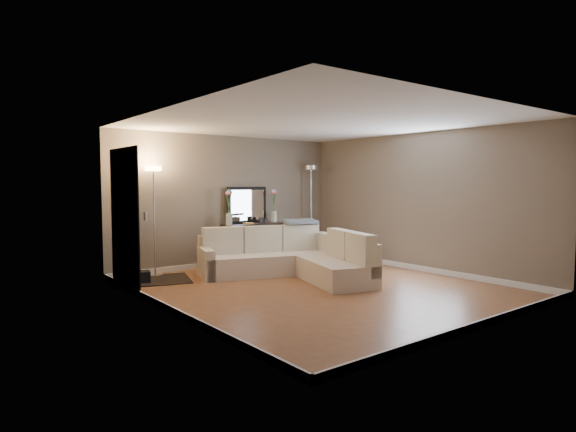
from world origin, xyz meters
TOP-DOWN VIEW (x-y plane):
  - floor at (0.00, 0.00)m, footprint 5.00×5.50m
  - ceiling at (0.00, 0.00)m, footprint 5.00×5.50m
  - wall_back at (0.00, 2.76)m, footprint 5.00×0.02m
  - wall_front at (0.00, -2.76)m, footprint 5.00×0.02m
  - wall_left at (-2.51, 0.00)m, footprint 0.02×5.50m
  - wall_right at (2.51, 0.00)m, footprint 0.02×5.50m
  - baseboard_back at (0.00, 2.73)m, footprint 5.00×0.03m
  - baseboard_front at (0.00, -2.73)m, footprint 5.00×0.03m
  - baseboard_left at (-2.48, 0.00)m, footprint 0.03×5.50m
  - baseboard_right at (2.48, 0.00)m, footprint 0.03×5.50m
  - doorway at (-2.48, 1.70)m, footprint 0.02×1.20m
  - switch_plate at (-2.48, 0.85)m, footprint 0.02×0.08m
  - sectional_sofa at (0.25, 1.02)m, footprint 2.59×2.97m
  - throw_blanket at (0.84, 1.48)m, footprint 0.69×0.50m
  - console_table at (0.32, 2.49)m, footprint 1.38×0.46m
  - leaning_mirror at (0.39, 2.67)m, footprint 0.96×0.11m
  - table_decor at (0.40, 2.46)m, footprint 0.58×0.14m
  - flower_vase_left at (-0.17, 2.46)m, footprint 0.16×0.13m
  - flower_vase_right at (0.97, 2.54)m, footprint 0.16×0.13m
  - floor_lamp_lit at (-1.68, 2.49)m, footprint 0.35×0.35m
  - floor_lamp_unlit at (1.95, 2.48)m, footprint 0.35×0.35m
  - charcoal_rug at (-1.89, 2.16)m, footprint 1.50×1.29m
  - black_bag at (-2.12, 2.12)m, footprint 0.42×0.35m

SIDE VIEW (x-z plane):
  - floor at x=0.00m, z-range -0.01..0.00m
  - charcoal_rug at x=-1.89m, z-range 0.00..0.02m
  - baseboard_back at x=0.00m, z-range 0.00..0.10m
  - baseboard_front at x=0.00m, z-range 0.00..0.10m
  - baseboard_left at x=-2.48m, z-range 0.00..0.10m
  - baseboard_right at x=2.48m, z-range 0.00..0.10m
  - black_bag at x=-2.12m, z-range -0.04..0.19m
  - sectional_sofa at x=0.25m, z-range -0.11..0.75m
  - console_table at x=0.32m, z-range 0.05..0.89m
  - table_decor at x=0.40m, z-range 0.79..0.92m
  - throw_blanket at x=0.84m, z-range 0.88..0.96m
  - doorway at x=-2.48m, z-range 0.00..2.20m
  - flower_vase_left at x=-0.17m, z-range 0.77..1.48m
  - flower_vase_right at x=0.97m, z-range 0.77..1.48m
  - switch_plate at x=-2.48m, z-range 1.14..1.26m
  - leaning_mirror at x=0.39m, z-range 0.83..1.58m
  - wall_back at x=0.00m, z-range 0.00..2.60m
  - wall_front at x=0.00m, z-range 0.00..2.60m
  - wall_left at x=-2.51m, z-range 0.00..2.60m
  - wall_right at x=2.51m, z-range 0.00..2.60m
  - floor_lamp_lit at x=-1.68m, z-range 0.40..2.36m
  - floor_lamp_unlit at x=1.95m, z-range 0.42..2.46m
  - ceiling at x=0.00m, z-range 2.60..2.61m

